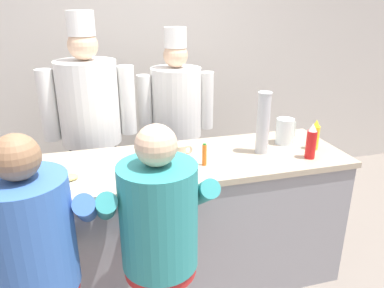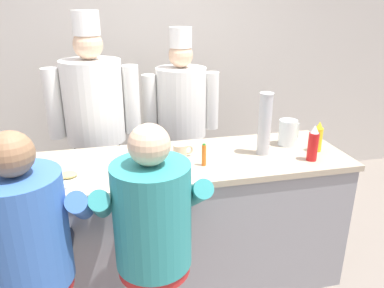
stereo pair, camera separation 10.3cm
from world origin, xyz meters
name	(u,v)px [view 2 (the right image)]	position (x,y,z in m)	size (l,w,h in m)	color
wall_back	(148,63)	(0.00, 2.01, 1.35)	(10.00, 0.06, 2.70)	beige
diner_counter	(181,222)	(0.00, 0.36, 0.48)	(2.27, 0.72, 0.96)	gray
ketchup_bottle_red	(313,144)	(0.85, 0.16, 1.08)	(0.07, 0.07, 0.24)	red
mustard_bottle_yellow	(318,137)	(0.97, 0.30, 1.06)	(0.06, 0.06, 0.22)	yellow
hot_sauce_bottle_orange	(204,155)	(0.13, 0.24, 1.04)	(0.03, 0.03, 0.15)	orange
water_pitcher_clear	(288,133)	(0.82, 0.46, 1.06)	(0.15, 0.13, 0.19)	silver
breakfast_plate	(68,178)	(-0.70, 0.22, 0.98)	(0.26, 0.26, 0.05)	white
cereal_bowl	(17,176)	(-1.00, 0.29, 0.99)	(0.15, 0.15, 0.05)	white
coffee_mug_white	(18,185)	(-0.96, 0.13, 1.00)	(0.13, 0.09, 0.08)	white
coffee_mug_tan	(181,151)	(0.01, 0.41, 1.01)	(0.14, 0.09, 0.09)	beige
cup_stack_steel	(265,124)	(0.58, 0.34, 1.18)	(0.09, 0.09, 0.43)	#B7BABF
diner_seated_blue	(28,237)	(-0.85, -0.27, 0.92)	(0.59, 0.58, 1.46)	#B2B5BA
diner_seated_teal	(152,223)	(-0.27, -0.27, 0.92)	(0.58, 0.57, 1.44)	#B2B5BA
cook_in_whites_near	(95,121)	(-0.55, 1.14, 1.04)	(0.74, 0.47, 1.89)	#232328
cook_in_whites_far	(181,118)	(0.20, 1.28, 0.96)	(0.68, 0.44, 1.75)	#232328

